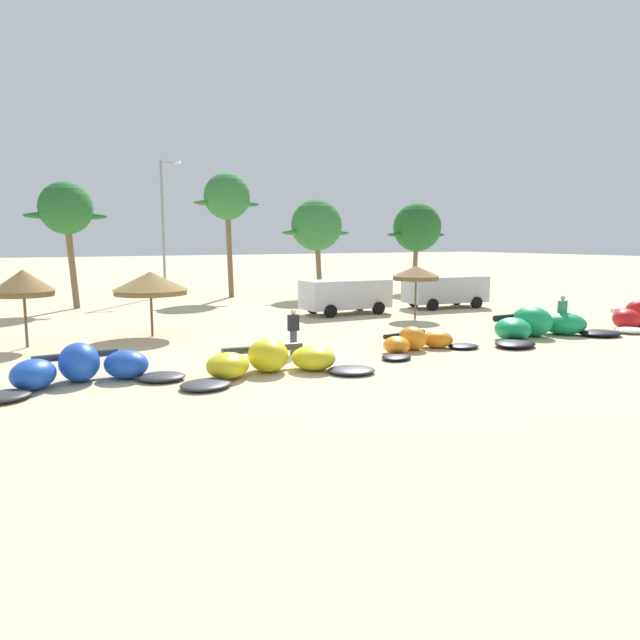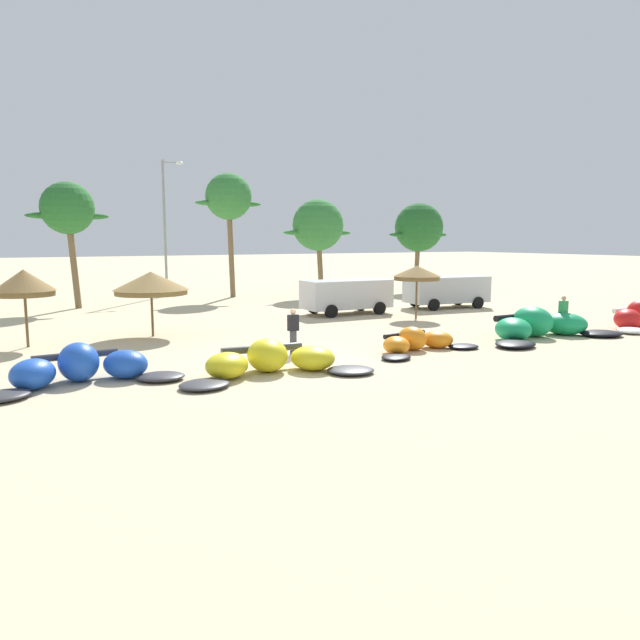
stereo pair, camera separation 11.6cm
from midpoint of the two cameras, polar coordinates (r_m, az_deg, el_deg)
name	(u,v)px [view 2 (the right image)]	position (r m, az deg, el deg)	size (l,w,h in m)	color
ground_plane	(295,361)	(19.53, -2.31, -4.01)	(260.00, 260.00, 0.00)	beige
kite_left	(81,368)	(17.77, -21.97, -4.36)	(5.63, 2.67, 1.11)	#333338
kite_left_of_center	(271,361)	(17.71, -4.59, -3.98)	(6.15, 3.08, 1.01)	#333338
kite_center	(417,342)	(21.55, 9.54, -2.11)	(4.76, 2.46, 0.85)	black
kite_right_of_center	(540,326)	(25.73, 20.60, -0.56)	(7.19, 3.29, 1.25)	black
beach_umbrella_near_van	(24,283)	(24.31, -26.62, 3.24)	(2.22, 2.22, 2.91)	brown
beach_umbrella_middle	(151,283)	(25.22, -15.92, 3.46)	(3.08, 3.08, 2.69)	brown
beach_umbrella_near_palms	(417,273)	(30.29, 9.47, 4.51)	(2.41, 2.41, 2.68)	brown
parked_van	(445,289)	(35.40, 12.11, 2.92)	(5.07, 2.66, 1.84)	#B2B7BC
parked_car_second	(345,294)	(31.68, 2.53, 2.53)	(4.82, 2.28, 1.84)	silver
person_near_kites	(563,315)	(27.15, 22.58, 0.49)	(0.36, 0.24, 1.62)	#383842
person_by_umbrellas	(293,331)	(20.49, -2.45, -1.12)	(0.36, 0.24, 1.62)	#383842
palm_left_of_gap	(68,210)	(37.09, -23.16, 9.80)	(4.48, 2.98, 7.27)	brown
palm_center_left	(229,198)	(41.52, -8.76, 11.59)	(4.74, 3.16, 8.49)	brown
palm_center_right	(318,226)	(41.68, -0.12, 9.11)	(5.36, 3.57, 6.79)	brown
palm_right_of_gap	(419,228)	(46.88, 9.62, 8.78)	(5.60, 3.73, 6.80)	brown
lamppost_west_center	(166,221)	(43.19, -14.59, 9.22)	(1.55, 0.24, 9.47)	gray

